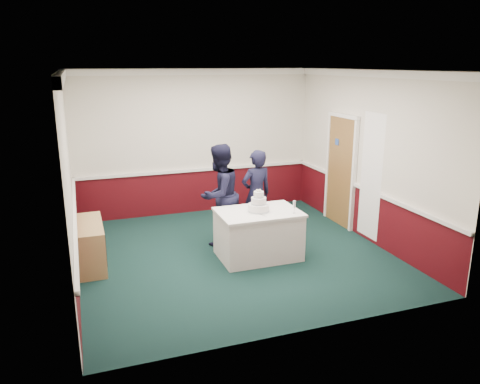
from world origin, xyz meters
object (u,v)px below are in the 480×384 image
object	(u,v)px
person_man	(219,195)
champagne_flute	(294,205)
cake_table	(258,234)
wedding_cake	(259,205)
person_woman	(256,194)
cake_knife	(261,215)
sideboard	(91,244)

from	to	relation	value
person_man	champagne_flute	bearing A→B (deg)	95.57
cake_table	champagne_flute	bearing A→B (deg)	-29.25
cake_table	champagne_flute	xyz separation A→B (m)	(0.50, -0.28, 0.53)
wedding_cake	person_woman	distance (m)	0.93
cake_table	wedding_cake	xyz separation A→B (m)	(0.00, 0.00, 0.50)
cake_table	person_woman	bearing A→B (deg)	70.93
cake_knife	person_woman	world-z (taller)	person_woman
sideboard	cake_knife	size ratio (longest dim) A/B	5.45
cake_table	wedding_cake	size ratio (longest dim) A/B	3.63
person_man	person_woman	distance (m)	0.72
cake_table	person_woman	world-z (taller)	person_woman
sideboard	cake_knife	world-z (taller)	cake_knife
person_man	person_woman	size ratio (longest dim) A/B	1.09
champagne_flute	person_woman	distance (m)	1.18
cake_knife	champagne_flute	distance (m)	0.55
cake_table	cake_knife	bearing A→B (deg)	-98.53
cake_knife	cake_table	bearing A→B (deg)	57.87
sideboard	wedding_cake	distance (m)	2.72
wedding_cake	person_woman	bearing A→B (deg)	70.93
sideboard	cake_table	distance (m)	2.67
person_man	cake_table	bearing A→B (deg)	82.57
sideboard	person_man	world-z (taller)	person_man
cake_knife	person_man	bearing A→B (deg)	86.97
champagne_flute	person_woman	xyz separation A→B (m)	(-0.20, 1.15, -0.11)
sideboard	cake_table	bearing A→B (deg)	-12.13
sideboard	cake_table	size ratio (longest dim) A/B	0.91
champagne_flute	wedding_cake	bearing A→B (deg)	150.75
cake_table	cake_knife	distance (m)	0.44
cake_table	person_man	size ratio (longest dim) A/B	0.74
sideboard	cake_table	world-z (taller)	cake_table
cake_table	wedding_cake	distance (m)	0.50
wedding_cake	person_man	size ratio (longest dim) A/B	0.20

